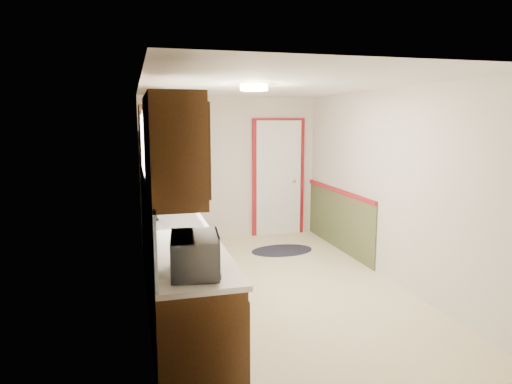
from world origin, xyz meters
TOP-DOWN VIEW (x-y plane):
  - room_shell at (0.00, 0.00)m, footprint 3.20×5.20m
  - kitchen_run at (-1.24, -0.29)m, footprint 0.63×4.00m
  - back_wall_trim at (0.99, 2.21)m, footprint 1.12×2.30m
  - ceiling_fixture at (-0.30, -0.20)m, footprint 0.30×0.30m
  - microwave at (-1.20, -1.95)m, footprint 0.33×0.52m
  - refrigerator at (-1.02, 2.05)m, footprint 0.85×0.82m
  - rug at (0.59, 1.44)m, footprint 1.01×0.69m
  - cooktop at (-1.19, 1.28)m, footprint 0.47×0.57m

SIDE VIEW (x-z plane):
  - rug at x=0.59m, z-range 0.00..0.01m
  - kitchen_run at x=-1.24m, z-range -0.29..1.91m
  - back_wall_trim at x=0.99m, z-range -0.15..1.93m
  - refrigerator at x=-1.02m, z-range 0.00..1.88m
  - cooktop at x=-1.19m, z-range 0.94..0.96m
  - microwave at x=-1.20m, z-range 0.94..1.28m
  - room_shell at x=0.00m, z-range -0.06..2.46m
  - ceiling_fixture at x=-0.30m, z-range 2.33..2.39m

